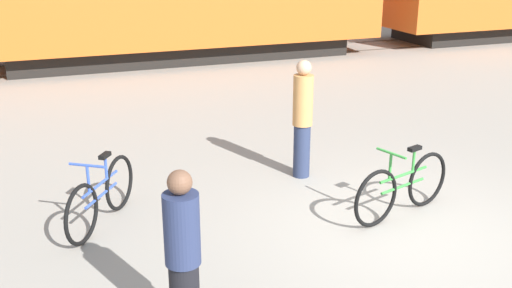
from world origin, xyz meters
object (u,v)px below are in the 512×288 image
at_px(bicycle_blue, 102,196).
at_px(bicycle_green, 403,187).
at_px(person_in_tan, 303,118).
at_px(person_in_navy, 183,253).

xyz_separation_m(bicycle_blue, bicycle_green, (3.67, -1.08, 0.01)).
height_order(bicycle_green, person_in_tan, person_in_tan).
xyz_separation_m(bicycle_blue, person_in_navy, (0.46, -2.44, 0.41)).
bearing_deg(person_in_navy, bicycle_blue, 177.55).
height_order(bicycle_blue, bicycle_green, bicycle_green).
xyz_separation_m(bicycle_green, person_in_navy, (-3.21, -1.36, 0.40)).
distance_m(person_in_navy, person_in_tan, 3.98).
bearing_deg(person_in_navy, bicycle_green, 99.94).
bearing_deg(person_in_tan, person_in_navy, 72.90).
height_order(bicycle_green, person_in_navy, person_in_navy).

